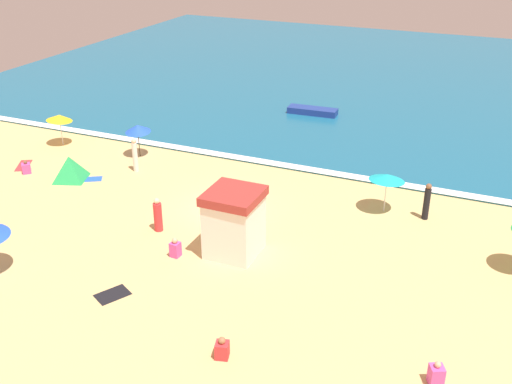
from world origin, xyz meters
The scene contains 19 objects.
ground_plane centered at (0.00, 0.00, 0.00)m, with size 60.00×60.00×0.00m, color #D8B775.
ocean_water centered at (0.00, 28.00, 0.05)m, with size 60.00×44.00×0.10m, color #196084.
wave_breaker_foam centered at (0.00, 6.30, 0.10)m, with size 57.00×0.70×0.01m, color white.
lifeguard_cabana centered at (2.32, -3.43, 1.49)m, with size 2.24×2.34×2.93m.
beach_umbrella_2 centered at (7.44, 3.02, 1.83)m, with size 2.28×2.29×2.06m.
beach_umbrella_4 centered at (-7.64, 4.37, 1.75)m, with size 1.61×1.64×2.03m.
beach_umbrella_5 centered at (-13.13, 4.03, 1.79)m, with size 2.20×2.20×2.07m.
beach_tent centered at (-9.24, 0.00, 0.68)m, with size 2.18×2.19×1.36m.
beachgoer_0 centered at (4.80, -9.67, 0.34)m, with size 0.54×0.54×0.82m.
beachgoer_1 centered at (-12.10, -0.30, 0.31)m, with size 0.65×0.65×0.76m.
beachgoer_2 centered at (-6.58, 2.38, 0.96)m, with size 0.37×0.37×1.95m.
beachgoer_4 centered at (0.12, -4.72, 0.39)m, with size 0.42×0.42×0.90m.
beachgoer_5 centered at (9.42, 3.03, 0.91)m, with size 0.43×0.43×1.86m.
beachgoer_6 centered at (11.53, -8.13, 0.37)m, with size 0.58×0.58×0.88m.
beachgoer_7 centered at (-1.76, -3.04, 0.77)m, with size 0.53×0.53×1.66m.
beach_towel_0 centered at (-8.40, 0.33, 0.01)m, with size 1.67×1.37×0.01m.
beach_towel_1 centered at (-0.70, -8.17, 0.01)m, with size 1.37×1.53×0.01m.
beach_towel_2 centered at (-13.05, 0.44, 0.01)m, with size 1.39×1.78×0.01m.
small_boat_0 centered at (-0.57, 15.88, 0.32)m, with size 3.57×1.26×0.45m.
Camera 1 is at (12.09, -23.72, 13.72)m, focal length 42.23 mm.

